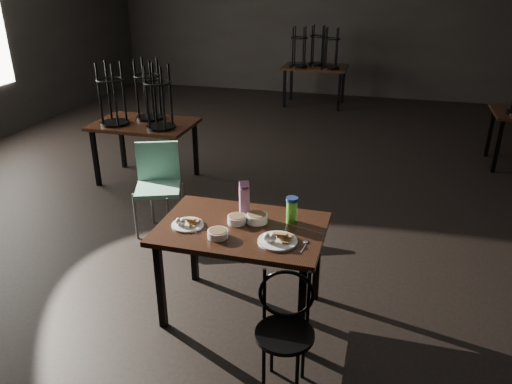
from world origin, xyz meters
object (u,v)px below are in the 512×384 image
(bentwood_chair, at_px, (285,322))
(school_chair, at_px, (158,180))
(juice_carton, at_px, (244,200))
(main_table, at_px, (241,236))
(water_bottle, at_px, (292,210))

(bentwood_chair, relative_size, school_chair, 0.86)
(juice_carton, bearing_deg, main_table, -81.01)
(main_table, bearing_deg, juice_carton, 98.99)
(school_chair, bearing_deg, main_table, -63.21)
(bentwood_chair, xyz_separation_m, school_chair, (-1.65, 1.67, 0.09))
(juice_carton, height_order, school_chair, juice_carton)
(juice_carton, distance_m, school_chair, 1.50)
(juice_carton, relative_size, school_chair, 0.31)
(main_table, bearing_deg, school_chair, 137.95)
(main_table, xyz_separation_m, juice_carton, (-0.03, 0.17, 0.21))
(bentwood_chair, height_order, school_chair, school_chair)
(juice_carton, bearing_deg, school_chair, 142.24)
(main_table, height_order, water_bottle, water_bottle)
(water_bottle, bearing_deg, main_table, -153.62)
(juice_carton, distance_m, water_bottle, 0.36)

